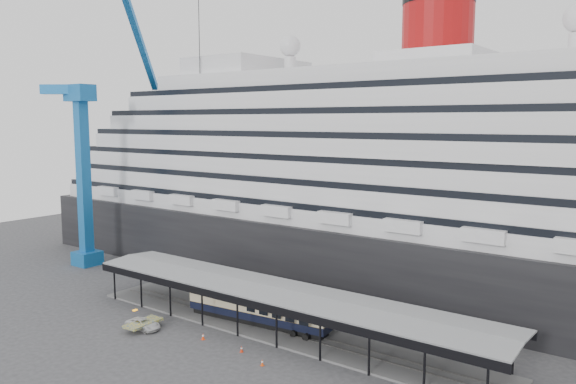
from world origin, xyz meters
name	(u,v)px	position (x,y,z in m)	size (l,w,h in m)	color
ground	(252,344)	(0.00, 0.00, 0.00)	(200.00, 200.00, 0.00)	#38383B
cruise_ship	(384,165)	(0.05, 32.00, 18.35)	(130.00, 30.00, 43.90)	black
platform_canopy	(278,312)	(0.00, 5.00, 2.36)	(56.00, 9.18, 5.30)	slate
crane_blue	(89,151)	(-45.11, 10.62, 19.96)	(22.63, 19.19, 47.60)	#1763AD
port_truck	(143,324)	(-13.53, -4.27, 0.64)	(2.13, 4.61, 1.28)	silver
pullman_carriage	(257,307)	(-3.23, 5.00, 2.36)	(19.72, 4.37, 19.21)	black
traffic_cone_left	(203,336)	(-5.37, -2.30, 0.39)	(0.50, 0.50, 0.78)	#F93C0D
traffic_cone_mid	(242,349)	(0.55, -2.34, 0.36)	(0.46, 0.46, 0.72)	red
traffic_cone_right	(262,362)	(4.53, -3.66, 0.34)	(0.41, 0.41, 0.69)	#F74E0D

